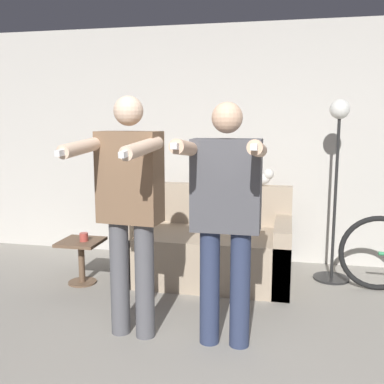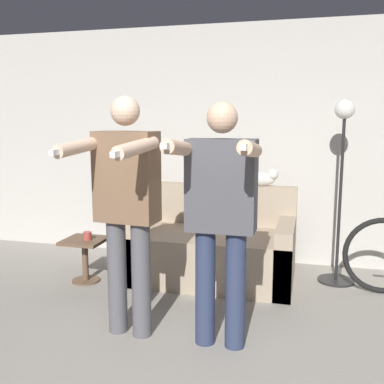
{
  "view_description": "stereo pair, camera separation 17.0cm",
  "coord_description": "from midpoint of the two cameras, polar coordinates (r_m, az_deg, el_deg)",
  "views": [
    {
      "loc": [
        0.51,
        -2.13,
        1.58
      ],
      "look_at": [
        -0.27,
        1.48,
        0.98
      ],
      "focal_mm": 42.0,
      "sensor_mm": 36.0,
      "label": 1
    },
    {
      "loc": [
        0.68,
        -2.09,
        1.58
      ],
      "look_at": [
        -0.27,
        1.48,
        0.98
      ],
      "focal_mm": 42.0,
      "sensor_mm": 36.0,
      "label": 2
    }
  ],
  "objects": [
    {
      "name": "wall_back",
      "position": [
        5.03,
        8.02,
        5.93
      ],
      "size": [
        10.0,
        0.05,
        2.6
      ],
      "color": "beige",
      "rests_on": "ground_plane"
    },
    {
      "name": "couch",
      "position": [
        4.53,
        3.57,
        -7.26
      ],
      "size": [
        1.62,
        0.92,
        0.9
      ],
      "color": "tan",
      "rests_on": "ground_plane"
    },
    {
      "name": "person_left",
      "position": [
        3.2,
        -6.89,
        -1.14
      ],
      "size": [
        0.55,
        0.71,
        1.74
      ],
      "rotation": [
        0.0,
        0.0,
        -0.09
      ],
      "color": "#56565B",
      "rests_on": "ground_plane"
    },
    {
      "name": "person_right",
      "position": [
        3.03,
        5.28,
        -2.1
      ],
      "size": [
        0.53,
        0.67,
        1.69
      ],
      "rotation": [
        0.0,
        0.0,
        -0.0
      ],
      "color": "#2D3856",
      "rests_on": "ground_plane"
    },
    {
      "name": "cat",
      "position": [
        4.68,
        9.94,
        1.72
      ],
      "size": [
        0.42,
        0.13,
        0.18
      ],
      "color": "silver",
      "rests_on": "couch"
    },
    {
      "name": "floor_lamp",
      "position": [
        4.51,
        19.54,
        3.36
      ],
      "size": [
        0.35,
        0.35,
        1.77
      ],
      "color": "black",
      "rests_on": "ground_plane"
    },
    {
      "name": "side_table",
      "position": [
        4.53,
        -12.39,
        -7.39
      ],
      "size": [
        0.39,
        0.39,
        0.43
      ],
      "color": "brown",
      "rests_on": "ground_plane"
    },
    {
      "name": "cup",
      "position": [
        4.45,
        -12.08,
        -5.46
      ],
      "size": [
        0.08,
        0.08,
        0.08
      ],
      "color": "#B7473D",
      "rests_on": "side_table"
    }
  ]
}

